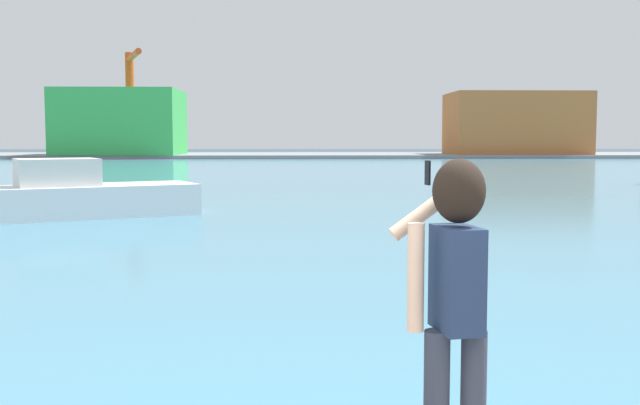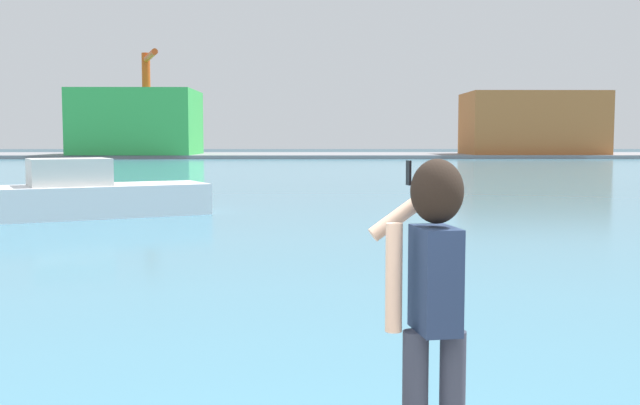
% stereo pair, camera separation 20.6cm
% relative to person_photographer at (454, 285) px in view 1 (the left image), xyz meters
% --- Properties ---
extents(ground_plane, '(220.00, 220.00, 0.00)m').
position_rel_person_photographer_xyz_m(ground_plane, '(-0.43, 49.07, -1.57)').
color(ground_plane, '#334751').
extents(harbor_water, '(140.00, 100.00, 0.02)m').
position_rel_person_photographer_xyz_m(harbor_water, '(-0.43, 51.07, -1.56)').
color(harbor_water, teal).
rests_on(harbor_water, ground_plane).
extents(far_shore_dock, '(140.00, 20.00, 0.41)m').
position_rel_person_photographer_xyz_m(far_shore_dock, '(-0.43, 91.07, -1.36)').
color(far_shore_dock, gray).
rests_on(far_shore_dock, ground_plane).
extents(person_photographer, '(0.53, 0.55, 1.74)m').
position_rel_person_photographer_xyz_m(person_photographer, '(0.00, 0.00, 0.00)').
color(person_photographer, '#2D3342').
rests_on(person_photographer, quay_promenade).
extents(boat_moored, '(6.77, 4.89, 1.74)m').
position_rel_person_photographer_xyz_m(boat_moored, '(-7.20, 18.60, -0.92)').
color(boat_moored, white).
rests_on(boat_moored, harbor_water).
extents(warehouse_left, '(14.05, 11.67, 7.64)m').
position_rel_person_photographer_xyz_m(warehouse_left, '(-21.46, 86.84, 2.66)').
color(warehouse_left, green).
rests_on(warehouse_left, far_shore_dock).
extents(warehouse_right, '(16.08, 9.92, 7.44)m').
position_rel_person_photographer_xyz_m(warehouse_right, '(26.17, 87.59, 2.56)').
color(warehouse_right, '#B26633').
rests_on(warehouse_right, far_shore_dock).
extents(port_crane, '(3.69, 9.21, 12.17)m').
position_rel_person_photographer_xyz_m(port_crane, '(-20.22, 86.95, 6.34)').
color(port_crane, '#D84C19').
rests_on(port_crane, far_shore_dock).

